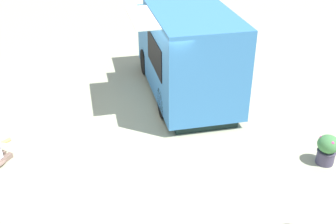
{
  "coord_description": "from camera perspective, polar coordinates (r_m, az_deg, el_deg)",
  "views": [
    {
      "loc": [
        -8.11,
        -5.74,
        5.62
      ],
      "look_at": [
        -1.7,
        -1.19,
        1.11
      ],
      "focal_mm": 44.16,
      "sensor_mm": 36.0,
      "label": 1
    }
  ],
  "objects": [
    {
      "name": "ground_plane",
      "position": [
        11.41,
        0.08,
        0.37
      ],
      "size": [
        40.0,
        40.0,
        0.0
      ],
      "primitive_type": "plane",
      "color": "#AFB495"
    },
    {
      "name": "food_truck",
      "position": [
        11.78,
        2.53,
        8.0
      ],
      "size": [
        4.74,
        4.95,
        2.6
      ],
      "color": "#397EC3",
      "rests_on": "ground_plane"
    },
    {
      "name": "planter_flowering_near",
      "position": [
        9.79,
        21.13,
        -4.75
      ],
      "size": [
        0.47,
        0.47,
        0.71
      ],
      "color": "#46405A",
      "rests_on": "ground_plane"
    }
  ]
}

